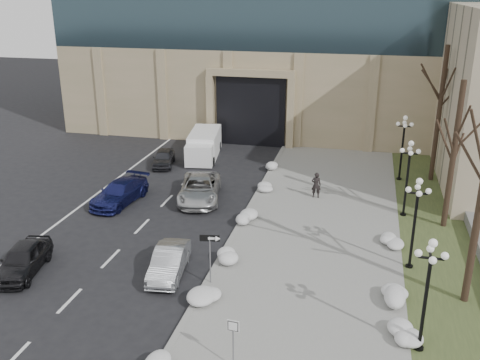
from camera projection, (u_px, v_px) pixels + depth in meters
The scene contains 27 objects.
sidewalk at pixel (315, 244), 28.77m from camera, with size 9.00×40.00×0.12m, color gray.
curb at pixel (234, 235), 29.75m from camera, with size 0.30×40.00×0.14m, color gray.
grass_strip at pixel (442, 257), 27.35m from camera, with size 4.00×40.00×0.10m, color #394623.
stone_wall at pixel (478, 239), 28.64m from camera, with size 0.50×30.00×0.70m, color slate.
car_a at pixel (23, 259), 25.79m from camera, with size 1.69×4.19×1.43m, color black.
car_b at pixel (169, 262), 25.66m from camera, with size 1.41×4.04×1.33m, color #A3A6AA.
car_c at pixel (120, 193), 34.10m from camera, with size 1.99×4.89×1.42m, color navy.
car_d at pixel (200, 189), 34.61m from camera, with size 2.53×5.48×1.52m, color #B5B5B5.
car_e at pixel (164, 158), 41.23m from camera, with size 1.47×3.66×1.25m, color #313136.
pedestrian at pixel (316, 185), 34.64m from camera, with size 0.62×0.41×1.71m, color black.
box_truck at pixel (204, 145), 43.24m from camera, with size 3.10×6.53×1.99m.
one_way_sign at pixel (213, 244), 24.22m from camera, with size 0.96×0.28×2.56m.
keep_sign at pixel (233, 334), 18.93m from camera, with size 0.45×0.08×2.09m.
snow_clump_c at pixel (204, 295), 23.60m from camera, with size 1.10×1.60×0.36m, color silver.
snow_clump_d at pixel (230, 256), 26.99m from camera, with size 1.10×1.60×0.36m, color silver.
snow_clump_e at pixel (247, 219), 31.22m from camera, with size 1.10×1.60×0.36m, color silver.
snow_clump_f at pixel (261, 188), 35.97m from camera, with size 1.10×1.60×0.36m, color silver.
snow_clump_g at pixel (273, 168), 39.99m from camera, with size 1.10×1.60×0.36m, color silver.
snow_clump_i at pixel (391, 294), 23.66m from camera, with size 1.10×1.60×0.36m, color silver.
snow_clump_j at pixel (393, 240), 28.62m from camera, with size 1.10×1.60×0.36m, color silver.
snow_clump_k at pixel (400, 334), 20.95m from camera, with size 1.10×1.60×0.36m, color silver.
lamppost_a at pixel (428, 281), 19.38m from camera, with size 1.18×1.18×4.76m.
lamppost_b at pixel (416, 212), 25.32m from camera, with size 1.18×1.18×4.76m.
lamppost_c at pixel (408, 168), 31.25m from camera, with size 1.18×1.18×4.76m.
lamppost_d at pixel (403, 139), 37.19m from camera, with size 1.18×1.18×4.76m.
tree_mid at pixel (456, 135), 29.02m from camera, with size 3.20×3.20×8.50m.
tree_far at pixel (441, 95), 36.11m from camera, with size 3.20×3.20×9.50m.
Camera 1 is at (5.61, -12.07, 13.17)m, focal length 40.00 mm.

